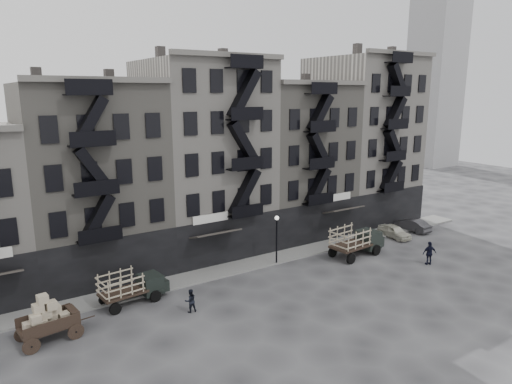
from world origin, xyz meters
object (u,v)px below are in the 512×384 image
stake_truck_east (357,239)px  car_east (394,231)px  policeman (429,253)px  pedestrian_mid (190,301)px  stake_truck_west (132,285)px  wagon (46,315)px  car_far (413,225)px

stake_truck_east → car_east: (7.00, 1.66, -0.95)m
car_east → policeman: policeman is taller
car_east → pedestrian_mid: bearing=-166.9°
stake_truck_west → car_east: 26.81m
wagon → car_far: 36.10m
car_east → car_far: size_ratio=0.95×
stake_truck_west → pedestrian_mid: size_ratio=3.03×
stake_truck_east → car_far: size_ratio=1.45×
stake_truck_east → pedestrian_mid: stake_truck_east is taller
wagon → policeman: wagon is taller
car_far → policeman: 9.77m
stake_truck_west → stake_truck_east: size_ratio=0.86×
stake_truck_west → car_east: stake_truck_west is taller
stake_truck_west → policeman: stake_truck_west is taller
wagon → pedestrian_mid: bearing=-16.2°
wagon → stake_truck_east: 25.61m
car_far → policeman: bearing=47.0°
wagon → pedestrian_mid: size_ratio=2.27×
car_east → wagon: bearing=-171.2°
car_far → pedestrian_mid: (-27.38, -3.81, 0.16)m
pedestrian_mid → car_far: bearing=-168.4°
stake_truck_west → policeman: size_ratio=2.41×
stake_truck_east → policeman: (3.63, -4.92, -0.57)m
car_far → pedestrian_mid: size_ratio=2.44×
stake_truck_west → wagon: bearing=-166.4°
stake_truck_east → pedestrian_mid: (-17.00, -1.68, -0.78)m
wagon → policeman: 29.60m
stake_truck_west → car_far: 30.19m
pedestrian_mid → wagon: bearing=-4.8°
stake_truck_west → stake_truck_east: bearing=-11.9°
stake_truck_east → stake_truck_west: bearing=169.8°
wagon → stake_truck_west: size_ratio=0.75×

